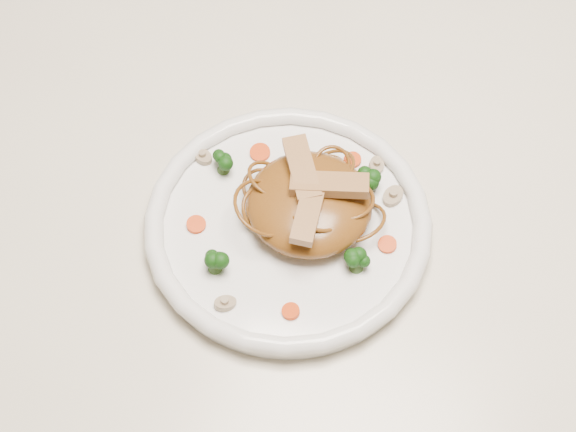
# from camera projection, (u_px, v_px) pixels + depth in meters

# --- Properties ---
(ground) EXTENTS (4.00, 4.00, 0.00)m
(ground) POSITION_uv_depth(u_px,v_px,m) (347.00, 407.00, 1.50)
(ground) COLOR brown
(ground) RESTS_ON ground
(table) EXTENTS (1.20, 0.80, 0.75)m
(table) POSITION_uv_depth(u_px,v_px,m) (382.00, 226.00, 0.95)
(table) COLOR beige
(table) RESTS_ON ground
(plate) EXTENTS (0.30, 0.30, 0.02)m
(plate) POSITION_uv_depth(u_px,v_px,m) (288.00, 227.00, 0.83)
(plate) COLOR white
(plate) RESTS_ON table
(noodle_mound) EXTENTS (0.17, 0.17, 0.04)m
(noodle_mound) POSITION_uv_depth(u_px,v_px,m) (309.00, 203.00, 0.81)
(noodle_mound) COLOR brown
(noodle_mound) RESTS_ON plate
(chicken_a) EXTENTS (0.08, 0.04, 0.01)m
(chicken_a) POSITION_uv_depth(u_px,v_px,m) (329.00, 185.00, 0.79)
(chicken_a) COLOR tan
(chicken_a) RESTS_ON noodle_mound
(chicken_b) EXTENTS (0.06, 0.08, 0.01)m
(chicken_b) POSITION_uv_depth(u_px,v_px,m) (302.00, 169.00, 0.80)
(chicken_b) COLOR tan
(chicken_b) RESTS_ON noodle_mound
(chicken_c) EXTENTS (0.03, 0.07, 0.01)m
(chicken_c) POSITION_uv_depth(u_px,v_px,m) (308.00, 213.00, 0.77)
(chicken_c) COLOR tan
(chicken_c) RESTS_ON noodle_mound
(broccoli_0) EXTENTS (0.03, 0.03, 0.03)m
(broccoli_0) POSITION_uv_depth(u_px,v_px,m) (366.00, 179.00, 0.83)
(broccoli_0) COLOR #13470E
(broccoli_0) RESTS_ON plate
(broccoli_1) EXTENTS (0.03, 0.03, 0.03)m
(broccoli_1) POSITION_uv_depth(u_px,v_px,m) (223.00, 162.00, 0.84)
(broccoli_1) COLOR #13470E
(broccoli_1) RESTS_ON plate
(broccoli_2) EXTENTS (0.03, 0.03, 0.03)m
(broccoli_2) POSITION_uv_depth(u_px,v_px,m) (214.00, 261.00, 0.78)
(broccoli_2) COLOR #13470E
(broccoli_2) RESTS_ON plate
(broccoli_3) EXTENTS (0.03, 0.03, 0.03)m
(broccoli_3) POSITION_uv_depth(u_px,v_px,m) (357.00, 262.00, 0.78)
(broccoli_3) COLOR #13470E
(broccoli_3) RESTS_ON plate
(carrot_0) EXTENTS (0.02, 0.02, 0.00)m
(carrot_0) POSITION_uv_depth(u_px,v_px,m) (353.00, 160.00, 0.86)
(carrot_0) COLOR red
(carrot_0) RESTS_ON plate
(carrot_1) EXTENTS (0.02, 0.02, 0.00)m
(carrot_1) POSITION_uv_depth(u_px,v_px,m) (196.00, 225.00, 0.82)
(carrot_1) COLOR red
(carrot_1) RESTS_ON plate
(carrot_2) EXTENTS (0.02, 0.02, 0.00)m
(carrot_2) POSITION_uv_depth(u_px,v_px,m) (387.00, 245.00, 0.80)
(carrot_2) COLOR red
(carrot_2) RESTS_ON plate
(carrot_3) EXTENTS (0.02, 0.02, 0.00)m
(carrot_3) POSITION_uv_depth(u_px,v_px,m) (260.00, 153.00, 0.86)
(carrot_3) COLOR red
(carrot_3) RESTS_ON plate
(carrot_4) EXTENTS (0.02, 0.02, 0.00)m
(carrot_4) POSITION_uv_depth(u_px,v_px,m) (291.00, 311.00, 0.76)
(carrot_4) COLOR red
(carrot_4) RESTS_ON plate
(mushroom_0) EXTENTS (0.03, 0.03, 0.01)m
(mushroom_0) POSITION_uv_depth(u_px,v_px,m) (225.00, 303.00, 0.77)
(mushroom_0) COLOR tan
(mushroom_0) RESTS_ON plate
(mushroom_1) EXTENTS (0.03, 0.03, 0.01)m
(mushroom_1) POSITION_uv_depth(u_px,v_px,m) (393.00, 196.00, 0.83)
(mushroom_1) COLOR tan
(mushroom_1) RESTS_ON plate
(mushroom_2) EXTENTS (0.03, 0.03, 0.01)m
(mushroom_2) POSITION_uv_depth(u_px,v_px,m) (203.00, 157.00, 0.86)
(mushroom_2) COLOR tan
(mushroom_2) RESTS_ON plate
(mushroom_3) EXTENTS (0.03, 0.03, 0.01)m
(mushroom_3) POSITION_uv_depth(u_px,v_px,m) (376.00, 165.00, 0.85)
(mushroom_3) COLOR tan
(mushroom_3) RESTS_ON plate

